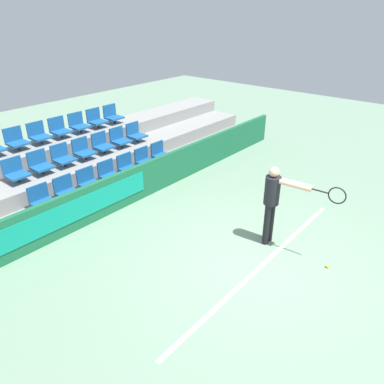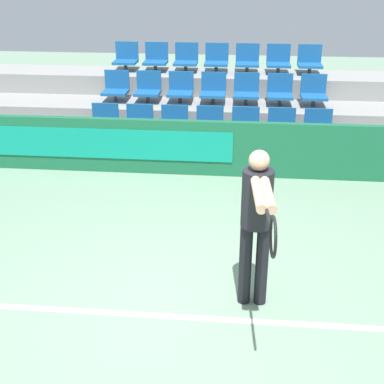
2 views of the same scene
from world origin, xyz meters
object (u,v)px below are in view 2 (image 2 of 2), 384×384
(stadium_chair_12, at_px, (280,91))
(stadium_chair_14, at_px, (126,58))
(stadium_chair_7, at_px, (116,88))
(stadium_chair_10, at_px, (213,90))
(stadium_chair_2, at_px, (174,124))
(stadium_chair_5, at_px, (282,127))
(stadium_chair_11, at_px, (246,91))
(stadium_chair_1, at_px, (139,123))
(stadium_chair_16, at_px, (186,59))
(stadium_chair_17, at_px, (217,59))
(stadium_chair_20, at_px, (310,61))
(tennis_player, at_px, (257,216))
(stadium_chair_4, at_px, (245,126))
(stadium_chair_9, at_px, (180,89))
(stadium_chair_19, at_px, (278,61))
(stadium_chair_18, at_px, (247,60))
(stadium_chair_3, at_px, (209,125))
(stadium_chair_8, at_px, (148,88))
(stadium_chair_0, at_px, (104,122))
(stadium_chair_6, at_px, (318,128))
(stadium_chair_13, at_px, (314,92))
(stadium_chair_15, at_px, (156,58))

(stadium_chair_12, xyz_separation_m, stadium_chair_14, (-3.10, 1.02, 0.38))
(stadium_chair_7, relative_size, stadium_chair_10, 1.00)
(stadium_chair_2, distance_m, stadium_chair_12, 2.15)
(stadium_chair_5, distance_m, stadium_chair_11, 1.25)
(stadium_chair_1, distance_m, stadium_chair_11, 2.15)
(stadium_chair_16, height_order, stadium_chair_17, same)
(stadium_chair_20, relative_size, tennis_player, 0.33)
(stadium_chair_4, xyz_separation_m, stadium_chair_16, (-1.24, 2.03, 0.76))
(stadium_chair_9, xyz_separation_m, stadium_chair_19, (1.86, 1.02, 0.38))
(stadium_chair_14, bearing_deg, stadium_chair_5, -33.22)
(stadium_chair_18, bearing_deg, stadium_chair_3, -106.98)
(stadium_chair_8, bearing_deg, stadium_chair_10, 0.00)
(stadium_chair_0, bearing_deg, stadium_chair_5, 0.00)
(stadium_chair_3, bearing_deg, stadium_chair_12, 39.31)
(stadium_chair_6, xyz_separation_m, stadium_chair_10, (-1.86, 1.02, 0.38))
(stadium_chair_1, bearing_deg, stadium_chair_8, 90.00)
(stadium_chair_7, distance_m, tennis_player, 5.89)
(stadium_chair_7, relative_size, stadium_chair_18, 1.00)
(stadium_chair_13, bearing_deg, stadium_chair_12, 180.00)
(stadium_chair_8, bearing_deg, stadium_chair_3, -39.31)
(stadium_chair_13, height_order, stadium_chair_17, stadium_chair_17)
(stadium_chair_13, relative_size, stadium_chair_16, 1.00)
(stadium_chair_18, bearing_deg, stadium_chair_16, 180.00)
(stadium_chair_19, bearing_deg, stadium_chair_18, 180.00)
(stadium_chair_13, bearing_deg, stadium_chair_16, 157.74)
(stadium_chair_1, distance_m, stadium_chair_19, 3.30)
(stadium_chair_9, bearing_deg, stadium_chair_8, 180.00)
(stadium_chair_0, distance_m, stadium_chair_20, 4.31)
(stadium_chair_7, xyz_separation_m, stadium_chair_14, (0.00, 1.02, 0.38))
(stadium_chair_2, relative_size, stadium_chair_19, 1.00)
(stadium_chair_2, height_order, stadium_chair_9, stadium_chair_9)
(stadium_chair_17, distance_m, stadium_chair_19, 1.24)
(stadium_chair_9, relative_size, stadium_chair_14, 1.00)
(stadium_chair_3, bearing_deg, stadium_chair_9, 121.41)
(stadium_chair_10, bearing_deg, stadium_chair_11, 0.00)
(stadium_chair_0, distance_m, stadium_chair_14, 2.17)
(stadium_chair_10, height_order, stadium_chair_15, stadium_chair_15)
(stadium_chair_7, distance_m, stadium_chair_12, 3.10)
(stadium_chair_1, xyz_separation_m, stadium_chair_16, (0.62, 2.03, 0.76))
(stadium_chair_1, bearing_deg, stadium_chair_3, 0.00)
(stadium_chair_10, xyz_separation_m, stadium_chair_16, (-0.62, 1.02, 0.38))
(stadium_chair_14, bearing_deg, stadium_chair_2, -58.59)
(stadium_chair_6, height_order, stadium_chair_7, stadium_chair_7)
(stadium_chair_7, xyz_separation_m, stadium_chair_16, (1.24, 1.02, 0.38))
(stadium_chair_10, bearing_deg, stadium_chair_17, 90.00)
(stadium_chair_13, bearing_deg, stadium_chair_9, 180.00)
(stadium_chair_14, relative_size, stadium_chair_18, 1.00)
(stadium_chair_1, bearing_deg, stadium_chair_2, 0.00)
(stadium_chair_16, height_order, stadium_chair_18, same)
(stadium_chair_3, xyz_separation_m, stadium_chair_10, (0.00, 1.02, 0.38))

